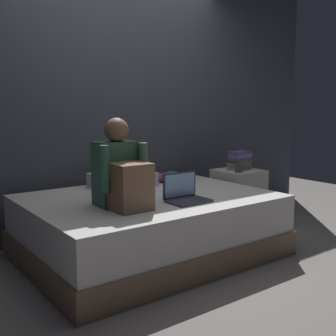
{
  "coord_description": "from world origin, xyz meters",
  "views": [
    {
      "loc": [
        -2.09,
        -2.53,
        1.25
      ],
      "look_at": [
        -0.15,
        0.1,
        0.76
      ],
      "focal_mm": 44.4,
      "sensor_mm": 36.0,
      "label": 1
    }
  ],
  "objects_px": {
    "person_sitting": "(121,173)",
    "pillow": "(123,180)",
    "bed": "(149,225)",
    "book_stack": "(240,161)",
    "nightstand": "(238,197)",
    "mug": "(239,168)",
    "clothes_pile": "(168,177)",
    "laptop": "(185,194)"
  },
  "relations": [
    {
      "from": "pillow",
      "to": "mug",
      "type": "bearing_deg",
      "value": -16.79
    },
    {
      "from": "bed",
      "to": "nightstand",
      "type": "relative_size",
      "value": 3.44
    },
    {
      "from": "nightstand",
      "to": "mug",
      "type": "bearing_deg",
      "value": -137.31
    },
    {
      "from": "mug",
      "to": "clothes_pile",
      "type": "bearing_deg",
      "value": 157.73
    },
    {
      "from": "book_stack",
      "to": "clothes_pile",
      "type": "bearing_deg",
      "value": 168.61
    },
    {
      "from": "bed",
      "to": "person_sitting",
      "type": "distance_m",
      "value": 0.67
    },
    {
      "from": "nightstand",
      "to": "laptop",
      "type": "xyz_separation_m",
      "value": [
        -1.2,
        -0.57,
        0.28
      ]
    },
    {
      "from": "laptop",
      "to": "clothes_pile",
      "type": "xyz_separation_m",
      "value": [
        0.38,
        0.74,
        -0.0
      ]
    },
    {
      "from": "person_sitting",
      "to": "mug",
      "type": "xyz_separation_m",
      "value": [
        1.55,
        0.31,
        -0.14
      ]
    },
    {
      "from": "laptop",
      "to": "book_stack",
      "type": "height_order",
      "value": "book_stack"
    },
    {
      "from": "bed",
      "to": "person_sitting",
      "type": "height_order",
      "value": "person_sitting"
    },
    {
      "from": "bed",
      "to": "pillow",
      "type": "xyz_separation_m",
      "value": [
        0.01,
        0.45,
        0.32
      ]
    },
    {
      "from": "book_stack",
      "to": "mug",
      "type": "xyz_separation_m",
      "value": [
        -0.13,
        -0.12,
        -0.05
      ]
    },
    {
      "from": "bed",
      "to": "nightstand",
      "type": "bearing_deg",
      "value": 9.65
    },
    {
      "from": "nightstand",
      "to": "book_stack",
      "type": "xyz_separation_m",
      "value": [
        0.0,
        -0.0,
        0.39
      ]
    },
    {
      "from": "pillow",
      "to": "book_stack",
      "type": "height_order",
      "value": "book_stack"
    },
    {
      "from": "clothes_pile",
      "to": "pillow",
      "type": "bearing_deg",
      "value": 171.83
    },
    {
      "from": "nightstand",
      "to": "person_sitting",
      "type": "xyz_separation_m",
      "value": [
        -1.68,
        -0.43,
        0.47
      ]
    },
    {
      "from": "pillow",
      "to": "book_stack",
      "type": "xyz_separation_m",
      "value": [
        1.29,
        -0.23,
        0.1
      ]
    },
    {
      "from": "bed",
      "to": "nightstand",
      "type": "distance_m",
      "value": 1.32
    },
    {
      "from": "person_sitting",
      "to": "laptop",
      "type": "bearing_deg",
      "value": -16.46
    },
    {
      "from": "laptop",
      "to": "nightstand",
      "type": "bearing_deg",
      "value": 25.61
    },
    {
      "from": "nightstand",
      "to": "laptop",
      "type": "relative_size",
      "value": 1.82
    },
    {
      "from": "person_sitting",
      "to": "pillow",
      "type": "bearing_deg",
      "value": 58.96
    },
    {
      "from": "pillow",
      "to": "mug",
      "type": "distance_m",
      "value": 1.21
    },
    {
      "from": "bed",
      "to": "mug",
      "type": "xyz_separation_m",
      "value": [
        1.17,
        0.1,
        0.37
      ]
    },
    {
      "from": "nightstand",
      "to": "clothes_pile",
      "type": "bearing_deg",
      "value": 168.81
    },
    {
      "from": "person_sitting",
      "to": "book_stack",
      "type": "height_order",
      "value": "person_sitting"
    },
    {
      "from": "person_sitting",
      "to": "clothes_pile",
      "type": "relative_size",
      "value": 2.7
    },
    {
      "from": "bed",
      "to": "pillow",
      "type": "bearing_deg",
      "value": 88.27
    },
    {
      "from": "bed",
      "to": "book_stack",
      "type": "relative_size",
      "value": 8.46
    },
    {
      "from": "person_sitting",
      "to": "laptop",
      "type": "relative_size",
      "value": 2.05
    },
    {
      "from": "laptop",
      "to": "clothes_pile",
      "type": "distance_m",
      "value": 0.83
    },
    {
      "from": "bed",
      "to": "pillow",
      "type": "relative_size",
      "value": 3.57
    },
    {
      "from": "book_stack",
      "to": "person_sitting",
      "type": "bearing_deg",
      "value": -165.82
    },
    {
      "from": "book_stack",
      "to": "clothes_pile",
      "type": "height_order",
      "value": "book_stack"
    },
    {
      "from": "person_sitting",
      "to": "nightstand",
      "type": "bearing_deg",
      "value": 14.34
    },
    {
      "from": "mug",
      "to": "clothes_pile",
      "type": "distance_m",
      "value": 0.75
    },
    {
      "from": "bed",
      "to": "person_sitting",
      "type": "xyz_separation_m",
      "value": [
        -0.38,
        -0.21,
        0.51
      ]
    },
    {
      "from": "bed",
      "to": "laptop",
      "type": "xyz_separation_m",
      "value": [
        0.1,
        -0.35,
        0.31
      ]
    },
    {
      "from": "pillow",
      "to": "person_sitting",
      "type": "bearing_deg",
      "value": -121.04
    },
    {
      "from": "bed",
      "to": "nightstand",
      "type": "xyz_separation_m",
      "value": [
        1.3,
        0.22,
        0.04
      ]
    }
  ]
}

